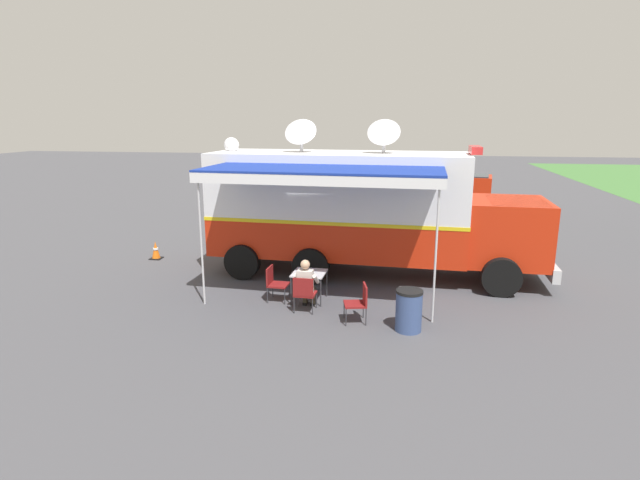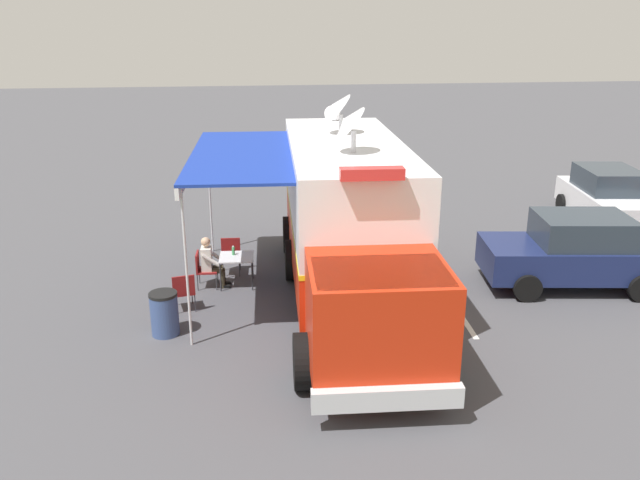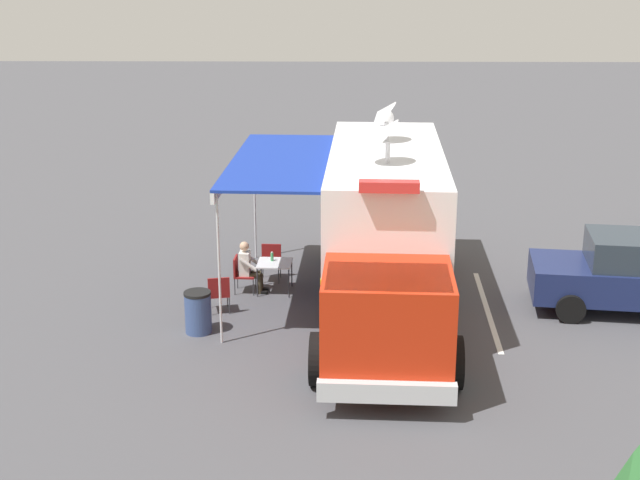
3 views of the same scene
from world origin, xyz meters
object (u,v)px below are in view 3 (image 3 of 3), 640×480
Objects in this scene: command_truck at (384,227)px; folding_table at (275,265)px; folding_chair_spare_by_truck at (219,291)px; seated_responder at (249,266)px; trash_bin at (198,312)px; water_bottle at (272,257)px; folding_chair_beside_table at (271,259)px; folding_chair_at_table at (241,271)px; traffic_cone at (387,216)px; car_far_corner at (630,273)px.

command_truck is 3.02m from folding_table.
seated_responder is (-0.55, -1.31, 0.14)m from folding_chair_spare_by_truck.
seated_responder is 1.37× the size of trash_bin.
water_bottle is at bearing -26.16° from command_truck.
folding_table is 3.73× the size of water_bottle.
folding_chair_at_table is at bearing 53.49° from folding_chair_beside_table.
folding_table reaches higher than traffic_cone.
seated_responder is 2.54m from trash_bin.
water_bottle is 0.18× the size of seated_responder.
folding_table is 6.36m from traffic_cone.
folding_chair_at_table is 1.00× the size of folding_chair_spare_by_truck.
water_bottle reaches higher than traffic_cone.
car_far_corner is (-7.99, 1.07, 0.21)m from folding_table.
car_far_corner is (-8.79, 1.03, 0.37)m from folding_chair_at_table.
folding_table is 2.84m from trash_bin.
folding_chair_spare_by_truck is 1.43m from seated_responder.
traffic_cone is at bearing -120.78° from folding_chair_spare_by_truck.
traffic_cone is at bearing -94.14° from command_truck.
folding_table is 0.82m from folding_chair_at_table.
command_truck is at bearing 155.46° from folding_table.
folding_chair_beside_table is (2.64, -1.99, -1.43)m from command_truck.
traffic_cone is (-2.98, -5.60, -0.39)m from folding_table.
folding_chair_beside_table reaches higher than traffic_cone.
trash_bin is at bearing 70.33° from seated_responder.
seated_responder is at bearing 177.36° from folding_chair_at_table.
folding_chair_at_table is 6.79m from traffic_cone.
folding_chair_beside_table is 2.42m from folding_chair_spare_by_truck.
trash_bin reaches higher than folding_chair_at_table.
trash_bin is (1.32, 3.28, -0.06)m from folding_chair_beside_table.
car_far_corner is at bearing -179.26° from command_truck.
folding_chair_at_table is (0.73, 0.15, -0.32)m from water_bottle.
car_far_corner is at bearing 166.75° from folding_chair_beside_table.
water_bottle reaches higher than trash_bin.
folding_chair_beside_table is 0.20× the size of car_far_corner.
folding_chair_at_table and folding_chair_beside_table have the same top height.
folding_chair_beside_table is at bearing 56.68° from traffic_cone.
folding_chair_at_table is at bearing -2.64° from seated_responder.
folding_table is at bearing -24.54° from command_truck.
folding_table is 0.21m from water_bottle.
folding_chair_spare_by_truck is at bearing 59.22° from traffic_cone.
folding_chair_at_table is at bearing 56.17° from traffic_cone.
traffic_cone is (-3.13, -4.75, -0.23)m from folding_chair_beside_table.
water_bottle is 0.39× the size of traffic_cone.
trash_bin is (0.66, 2.40, -0.06)m from folding_chair_at_table.
seated_responder reaches higher than traffic_cone.
car_far_corner reaches higher than folding_chair_at_table.
command_truck is at bearing 0.74° from car_far_corner.
car_far_corner is at bearing 126.91° from traffic_cone.
folding_table is at bearing -176.12° from seated_responder.
trash_bin reaches higher than folding_chair_spare_by_truck.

